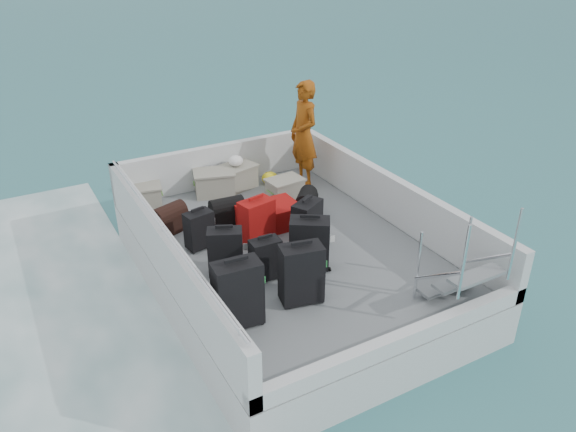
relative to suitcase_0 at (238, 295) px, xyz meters
name	(u,v)px	position (x,y,z in m)	size (l,w,h in m)	color
ground	(288,283)	(1.32, 1.23, -1.02)	(160.00, 160.00, 0.00)	#1C5A63
ferry_hull	(288,265)	(1.32, 1.23, -0.72)	(3.60, 5.00, 0.60)	silver
deck	(288,246)	(1.32, 1.23, -0.41)	(3.30, 4.70, 0.02)	slate
deck_fittings	(323,226)	(1.67, 0.91, -0.03)	(3.60, 5.00, 0.90)	silver
suitcase_0	(238,295)	(0.00, 0.00, 0.00)	(0.52, 0.29, 0.80)	black
suitcase_1	(226,253)	(0.28, 0.99, -0.08)	(0.43, 0.25, 0.65)	black
suitcase_2	(199,230)	(0.23, 1.78, -0.13)	(0.37, 0.22, 0.55)	black
suitcase_3	(301,275)	(0.82, 0.04, -0.03)	(0.49, 0.29, 0.75)	black
suitcase_4	(266,260)	(0.67, 0.66, -0.12)	(0.37, 0.22, 0.56)	black
suitcase_5	(257,222)	(0.99, 1.54, -0.08)	(0.46, 0.28, 0.64)	#960F0B
suitcase_6	(309,244)	(1.29, 0.63, -0.05)	(0.51, 0.30, 0.70)	black
suitcase_7	(307,223)	(1.59, 1.20, -0.09)	(0.45, 0.26, 0.63)	black
suitcase_8	(269,216)	(1.34, 1.86, -0.23)	(0.57, 0.87, 0.34)	#960F0B
duffel_0	(170,221)	(0.03, 2.45, -0.24)	(0.47, 0.30, 0.32)	black
duffel_1	(227,214)	(0.85, 2.25, -0.24)	(0.49, 0.30, 0.32)	black
duffel_2	(306,206)	(2.01, 1.92, -0.24)	(0.43, 0.30, 0.32)	black
crate_0	(144,197)	(-0.06, 3.43, -0.24)	(0.51, 0.35, 0.31)	gray
crate_1	(215,184)	(1.08, 3.30, -0.21)	(0.62, 0.43, 0.38)	gray
crate_2	(236,178)	(1.50, 3.35, -0.21)	(0.61, 0.42, 0.37)	gray
crate_3	(285,190)	(2.00, 2.57, -0.24)	(0.54, 0.37, 0.32)	gray
yellow_bag	(270,178)	(2.06, 3.22, -0.29)	(0.28, 0.26, 0.22)	yellow
white_bag	(236,163)	(1.50, 3.35, 0.06)	(0.24, 0.24, 0.18)	white
passenger	(304,134)	(2.57, 2.95, 0.49)	(0.66, 0.42, 1.78)	#CA5E13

